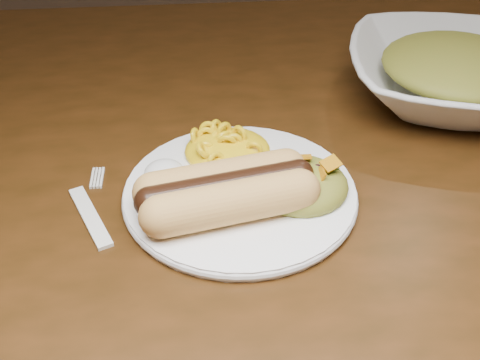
{
  "coord_description": "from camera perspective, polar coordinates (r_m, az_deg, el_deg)",
  "views": [
    {
      "loc": [
        -0.02,
        -0.58,
        1.12
      ],
      "look_at": [
        0.02,
        -0.13,
        0.77
      ],
      "focal_mm": 42.0,
      "sensor_mm": 36.0,
      "label": 1
    }
  ],
  "objects": [
    {
      "name": "taco_salad",
      "position": [
        0.57,
        6.17,
        0.33
      ],
      "size": [
        0.1,
        0.09,
        0.04
      ],
      "rotation": [
        0.0,
        0.0,
        0.33
      ],
      "color": "#A26B20",
      "rests_on": "plate"
    },
    {
      "name": "plate",
      "position": [
        0.58,
        0.0,
        -1.27
      ],
      "size": [
        0.24,
        0.24,
        0.01
      ],
      "primitive_type": "cylinder",
      "rotation": [
        0.0,
        0.0,
        0.02
      ],
      "color": "white",
      "rests_on": "table"
    },
    {
      "name": "hotdog",
      "position": [
        0.54,
        -1.36,
        -1.06
      ],
      "size": [
        0.15,
        0.1,
        0.04
      ],
      "rotation": [
        0.0,
        0.0,
        0.2
      ],
      "color": "gold",
      "rests_on": "plate"
    },
    {
      "name": "fork",
      "position": [
        0.58,
        -14.99,
        -3.61
      ],
      "size": [
        0.08,
        0.15,
        0.0
      ],
      "primitive_type": "cube",
      "rotation": [
        0.0,
        0.0,
        0.41
      ],
      "color": "white",
      "rests_on": "table"
    },
    {
      "name": "mac_and_cheese",
      "position": [
        0.62,
        -1.3,
        4.13
      ],
      "size": [
        0.12,
        0.11,
        0.04
      ],
      "primitive_type": "ellipsoid",
      "rotation": [
        0.0,
        0.0,
        -0.31
      ],
      "color": "yellow",
      "rests_on": "plate"
    },
    {
      "name": "sour_cream",
      "position": [
        0.59,
        -7.72,
        1.01
      ],
      "size": [
        0.05,
        0.05,
        0.03
      ],
      "primitive_type": "ellipsoid",
      "rotation": [
        0.0,
        0.0,
        -0.21
      ],
      "color": "white",
      "rests_on": "plate"
    },
    {
      "name": "bowl_filling",
      "position": [
        0.79,
        21.33,
        10.79
      ],
      "size": [
        0.25,
        0.25,
        0.05
      ],
      "primitive_type": "ellipsoid",
      "rotation": [
        0.0,
        0.0,
        -0.34
      ],
      "color": "#A26B20",
      "rests_on": "serving_bowl"
    },
    {
      "name": "table",
      "position": [
        0.74,
        -2.57,
        -1.33
      ],
      "size": [
        1.6,
        0.9,
        0.75
      ],
      "color": "#41220C",
      "rests_on": "floor"
    },
    {
      "name": "serving_bowl",
      "position": [
        0.79,
        21.08,
        9.78
      ],
      "size": [
        0.34,
        0.34,
        0.07
      ],
      "primitive_type": "imported",
      "rotation": [
        0.0,
        0.0,
        -0.24
      ],
      "color": "silver",
      "rests_on": "table"
    }
  ]
}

